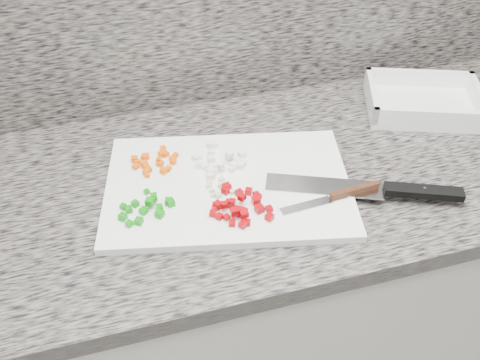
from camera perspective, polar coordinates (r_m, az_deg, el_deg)
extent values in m
cube|color=white|center=(1.50, 2.84, -12.50)|extent=(3.92, 0.62, 0.86)
cube|color=#645F58|center=(1.17, 3.56, 0.60)|extent=(3.96, 0.64, 0.04)
cube|color=white|center=(1.10, -1.29, -0.63)|extent=(0.56, 0.43, 0.02)
cube|color=#E85705|center=(1.14, -8.70, 2.17)|extent=(0.01, 0.01, 0.01)
cube|color=#E85705|center=(1.18, -8.20, 3.36)|extent=(0.01, 0.01, 0.01)
cube|color=#E85705|center=(1.17, -10.10, 2.44)|extent=(0.02, 0.02, 0.01)
cube|color=#E85705|center=(1.17, -8.30, 2.79)|extent=(0.02, 0.02, 0.01)
cube|color=#E85705|center=(1.12, -9.84, 0.51)|extent=(0.01, 0.01, 0.01)
cube|color=#E85705|center=(1.12, -8.16, 0.97)|extent=(0.02, 0.02, 0.01)
cube|color=#E85705|center=(1.16, -6.90, 2.64)|extent=(0.01, 0.01, 0.01)
cube|color=#E85705|center=(1.17, -8.14, 2.90)|extent=(0.01, 0.01, 0.01)
cube|color=#E85705|center=(1.16, -11.19, 2.22)|extent=(0.02, 0.02, 0.01)
cube|color=#E85705|center=(1.13, -9.71, 1.11)|extent=(0.01, 0.01, 0.01)
cube|color=#E85705|center=(1.17, -7.97, 2.78)|extent=(0.02, 0.02, 0.01)
cube|color=#E85705|center=(1.14, -8.51, 1.77)|extent=(0.02, 0.02, 0.01)
cube|color=#E85705|center=(1.14, -10.06, 1.47)|extent=(0.02, 0.02, 0.01)
cube|color=#E85705|center=(1.17, -10.16, 2.50)|extent=(0.02, 0.02, 0.01)
cube|color=#E85705|center=(1.15, -10.19, 1.68)|extent=(0.02, 0.02, 0.01)
cube|color=#E85705|center=(1.17, -9.94, 2.51)|extent=(0.01, 0.01, 0.01)
cube|color=#E85705|center=(1.15, -7.13, 2.27)|extent=(0.01, 0.01, 0.01)
cube|color=#E85705|center=(1.16, -10.90, 1.95)|extent=(0.01, 0.01, 0.01)
cube|color=#E85705|center=(1.13, -7.65, 1.23)|extent=(0.01, 0.01, 0.01)
cube|color=#E85705|center=(1.14, -11.08, 1.42)|extent=(0.02, 0.02, 0.01)
cube|color=#E85705|center=(1.15, -7.19, 2.27)|extent=(0.02, 0.02, 0.01)
cube|color=#E85705|center=(1.14, -7.16, 1.94)|extent=(0.02, 0.02, 0.01)
cube|color=#E85705|center=(1.13, -9.97, 0.82)|extent=(0.02, 0.02, 0.01)
cube|color=white|center=(1.16, -3.11, 2.97)|extent=(0.01, 0.01, 0.01)
cube|color=white|center=(1.10, -3.12, 0.41)|extent=(0.02, 0.02, 0.01)
cube|color=white|center=(1.15, -4.83, 2.46)|extent=(0.02, 0.02, 0.01)
cube|color=white|center=(1.12, -0.90, 1.21)|extent=(0.02, 0.02, 0.01)
cube|color=white|center=(1.12, -1.94, 1.26)|extent=(0.01, 0.01, 0.01)
cube|color=white|center=(1.15, -4.37, 2.36)|extent=(0.01, 0.01, 0.01)
cube|color=white|center=(1.13, -1.13, 2.71)|extent=(0.02, 0.02, 0.01)
cube|color=white|center=(1.13, 0.20, 1.84)|extent=(0.02, 0.02, 0.01)
cube|color=white|center=(1.11, -3.07, 0.87)|extent=(0.02, 0.02, 0.02)
cube|color=white|center=(1.16, -1.06, 3.03)|extent=(0.02, 0.02, 0.01)
cube|color=white|center=(1.15, 0.22, 2.78)|extent=(0.02, 0.02, 0.01)
cube|color=white|center=(1.11, -2.08, 1.57)|extent=(0.02, 0.02, 0.01)
cube|color=white|center=(1.13, -0.76, 1.49)|extent=(0.01, 0.01, 0.01)
cube|color=white|center=(1.13, -2.99, 1.49)|extent=(0.01, 0.01, 0.01)
cube|color=white|center=(1.14, -0.57, 2.36)|extent=(0.02, 0.02, 0.01)
cube|color=white|center=(1.14, -1.12, 2.87)|extent=(0.01, 0.01, 0.01)
cube|color=white|center=(1.18, -2.83, 3.80)|extent=(0.01, 0.01, 0.01)
cube|color=white|center=(1.14, -0.30, 2.09)|extent=(0.02, 0.02, 0.01)
cube|color=white|center=(1.13, -4.35, 1.65)|extent=(0.02, 0.02, 0.01)
cube|color=white|center=(1.18, -2.76, 3.79)|extent=(0.02, 0.02, 0.01)
cube|color=white|center=(1.14, -3.09, 2.25)|extent=(0.02, 0.02, 0.01)
cube|color=white|center=(1.12, -0.68, 1.57)|extent=(0.02, 0.02, 0.01)
cube|color=white|center=(1.12, -3.84, 1.39)|extent=(0.01, 0.01, 0.01)
cube|color=white|center=(1.18, -3.06, 3.82)|extent=(0.02, 0.02, 0.01)
cube|color=white|center=(1.13, 0.06, 1.63)|extent=(0.02, 0.02, 0.01)
cube|color=#0C7E0B|center=(1.02, -11.73, -4.55)|extent=(0.02, 0.02, 0.01)
cube|color=#0C7E0B|center=(1.05, -11.80, -3.08)|extent=(0.01, 0.01, 0.01)
cube|color=#0C7E0B|center=(1.04, -9.63, -2.31)|extent=(0.02, 0.02, 0.01)
cube|color=#0C7E0B|center=(1.03, -8.57, -3.58)|extent=(0.02, 0.02, 0.01)
cube|color=#0C7E0B|center=(1.05, -9.18, -1.76)|extent=(0.01, 0.01, 0.01)
cube|color=#0C7E0B|center=(1.04, -8.58, -2.93)|extent=(0.01, 0.01, 0.01)
cube|color=#0C7E0B|center=(1.05, -9.33, -2.05)|extent=(0.02, 0.02, 0.01)
cube|color=#0C7E0B|center=(1.06, -11.11, -2.49)|extent=(0.02, 0.02, 0.01)
cube|color=#0C7E0B|center=(1.05, -7.45, -2.39)|extent=(0.02, 0.02, 0.01)
cube|color=#0C7E0B|center=(1.06, -12.36, -2.77)|extent=(0.01, 0.01, 0.01)
cube|color=#0C7E0B|center=(1.08, -9.92, -1.22)|extent=(0.01, 0.01, 0.01)
cube|color=#0C7E0B|center=(1.04, -12.41, -3.86)|extent=(0.02, 0.02, 0.01)
cube|color=#0C7E0B|center=(1.02, -10.74, -4.30)|extent=(0.02, 0.02, 0.01)
cube|color=#0C7E0B|center=(1.05, -7.41, -2.39)|extent=(0.02, 0.02, 0.01)
cube|color=#0C7E0B|center=(1.04, -10.25, -3.23)|extent=(0.02, 0.02, 0.01)
cube|color=#0C7E0B|center=(1.05, -7.60, -2.26)|extent=(0.02, 0.02, 0.01)
cube|color=#9F0209|center=(1.01, -1.44, -3.98)|extent=(0.01, 0.01, 0.01)
cube|color=#9F0209|center=(1.03, -2.66, -3.01)|extent=(0.01, 0.01, 0.01)
cube|color=#9F0209|center=(1.04, -1.18, -2.50)|extent=(0.02, 0.02, 0.01)
cube|color=#9F0209|center=(1.02, -2.89, -3.55)|extent=(0.02, 0.02, 0.01)
cube|color=#9F0209|center=(1.03, 3.13, -3.08)|extent=(0.01, 0.01, 0.01)
cube|color=#9F0209|center=(1.04, -2.62, -2.74)|extent=(0.02, 0.02, 0.01)
cube|color=#9F0209|center=(1.04, -2.37, -2.69)|extent=(0.02, 0.02, 0.01)
cube|color=#9F0209|center=(1.02, -2.21, -3.90)|extent=(0.02, 0.02, 0.01)
cube|color=#9F0209|center=(1.07, -1.53, -1.09)|extent=(0.02, 0.02, 0.01)
cube|color=#9F0209|center=(1.01, 3.16, -3.94)|extent=(0.02, 0.02, 0.01)
cube|color=#9F0209|center=(1.07, -1.41, -0.76)|extent=(0.02, 0.02, 0.01)
cube|color=#9F0209|center=(1.00, 0.30, -4.78)|extent=(0.02, 0.02, 0.01)
cube|color=#9F0209|center=(1.03, -0.85, -2.37)|extent=(0.02, 0.02, 0.01)
cube|color=#9F0209|center=(1.00, 0.80, -4.55)|extent=(0.01, 0.01, 0.01)
cube|color=#9F0209|center=(1.02, -1.72, -2.66)|extent=(0.01, 0.01, 0.01)
cube|color=#9F0209|center=(1.06, -0.07, -1.38)|extent=(0.02, 0.02, 0.01)
cube|color=#9F0209|center=(1.01, -0.62, -3.38)|extent=(0.01, 0.01, 0.01)
cube|color=#9F0209|center=(1.02, 0.18, -3.69)|extent=(0.02, 0.02, 0.01)
cube|color=#9F0209|center=(1.03, -0.30, -3.21)|extent=(0.02, 0.02, 0.01)
cube|color=#9F0209|center=(1.06, 1.96, -1.77)|extent=(0.01, 0.01, 0.01)
cube|color=#9F0209|center=(1.06, 1.73, -1.53)|extent=(0.01, 0.01, 0.01)
cube|color=#9F0209|center=(1.03, 2.09, -3.07)|extent=(0.02, 0.02, 0.01)
cube|color=#9F0209|center=(1.00, 0.43, -3.59)|extent=(0.02, 0.02, 0.01)
cube|color=#9F0209|center=(1.04, 0.21, -1.84)|extent=(0.02, 0.02, 0.01)
cube|color=#9F0209|center=(1.07, -1.44, -0.79)|extent=(0.02, 0.02, 0.01)
cube|color=#9F0209|center=(1.01, 0.32, -3.35)|extent=(0.02, 0.02, 0.01)
cube|color=#9F0209|center=(1.00, -0.84, -4.60)|extent=(0.02, 0.02, 0.01)
cube|color=#9F0209|center=(1.06, 0.93, -1.20)|extent=(0.02, 0.02, 0.01)
cube|color=#9F0209|center=(1.04, 1.71, -2.18)|extent=(0.02, 0.02, 0.01)
cube|color=beige|center=(1.09, -3.29, -0.30)|extent=(0.01, 0.01, 0.01)
cube|color=beige|center=(1.07, -0.86, -1.26)|extent=(0.01, 0.01, 0.01)
cube|color=beige|center=(1.08, -1.17, -0.53)|extent=(0.01, 0.01, 0.01)
cube|color=beige|center=(1.09, -1.96, 0.06)|extent=(0.01, 0.01, 0.01)
cube|color=beige|center=(1.08, -3.37, -0.63)|extent=(0.01, 0.01, 0.01)
cube|color=beige|center=(1.08, -1.59, -0.70)|extent=(0.01, 0.01, 0.01)
cube|color=beige|center=(1.07, -3.04, -1.14)|extent=(0.01, 0.01, 0.01)
cube|color=beige|center=(1.06, -2.92, -1.60)|extent=(0.01, 0.01, 0.01)
cube|color=beige|center=(1.08, -2.07, -0.54)|extent=(0.01, 0.01, 0.01)
cube|color=beige|center=(1.06, -2.35, -1.61)|extent=(0.01, 0.01, 0.01)
cube|color=silver|center=(1.10, 8.98, -0.66)|extent=(0.24, 0.14, 0.00)
cube|color=black|center=(1.12, 19.01, -1.18)|extent=(0.15, 0.09, 0.02)
cylinder|color=silver|center=(1.12, 19.11, -0.84)|extent=(0.01, 0.01, 0.00)
cube|color=silver|center=(1.05, 7.08, -2.75)|extent=(0.11, 0.03, 0.00)
cube|color=#492212|center=(1.09, 12.13, -1.14)|extent=(0.11, 0.02, 0.02)
cylinder|color=silver|center=(1.08, 12.20, -0.78)|extent=(0.01, 0.01, 0.00)
cube|color=white|center=(1.41, 18.87, 7.40)|extent=(0.32, 0.28, 0.01)
cube|color=white|center=(1.47, 18.49, 10.29)|extent=(0.26, 0.11, 0.04)
cube|color=white|center=(1.32, 19.81, 6.20)|extent=(0.26, 0.11, 0.04)
cube|color=white|center=(1.43, 24.12, 7.86)|extent=(0.08, 0.19, 0.04)
cube|color=white|center=(1.36, 13.85, 8.80)|extent=(0.08, 0.19, 0.04)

